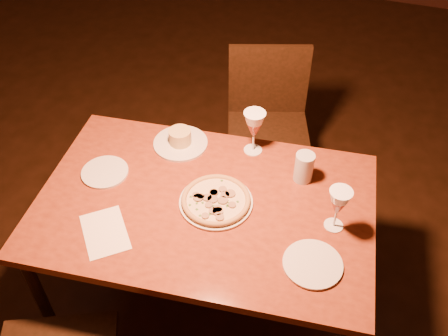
% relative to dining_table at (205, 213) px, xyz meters
% --- Properties ---
extents(floor, '(7.00, 7.00, 0.00)m').
position_rel_dining_table_xyz_m(floor, '(-0.22, 0.07, -0.64)').
color(floor, black).
rests_on(floor, ground).
extents(dining_table, '(1.39, 0.97, 0.70)m').
position_rel_dining_table_xyz_m(dining_table, '(0.00, 0.00, 0.00)').
color(dining_table, brown).
rests_on(dining_table, floor).
extents(chair_far, '(0.53, 0.53, 0.87)m').
position_rel_dining_table_xyz_m(chair_far, '(0.05, 0.82, -0.15)').
color(chair_far, black).
rests_on(chair_far, floor).
extents(pizza_plate, '(0.29, 0.29, 0.03)m').
position_rel_dining_table_xyz_m(pizza_plate, '(0.04, 0.01, 0.08)').
color(pizza_plate, silver).
rests_on(pizza_plate, dining_table).
extents(ramekin_saucer, '(0.24, 0.24, 0.08)m').
position_rel_dining_table_xyz_m(ramekin_saucer, '(-0.22, 0.29, 0.09)').
color(ramekin_saucer, silver).
rests_on(ramekin_saucer, dining_table).
extents(wine_glass_far, '(0.09, 0.09, 0.20)m').
position_rel_dining_table_xyz_m(wine_glass_far, '(0.09, 0.35, 0.16)').
color(wine_glass_far, '#A44B44').
rests_on(wine_glass_far, dining_table).
extents(wine_glass_right, '(0.08, 0.08, 0.19)m').
position_rel_dining_table_xyz_m(wine_glass_right, '(0.50, 0.05, 0.15)').
color(wine_glass_right, '#A44B44').
rests_on(wine_glass_right, dining_table).
extents(water_tumbler, '(0.08, 0.08, 0.13)m').
position_rel_dining_table_xyz_m(water_tumbler, '(0.33, 0.25, 0.13)').
color(water_tumbler, '#B2BCC2').
rests_on(water_tumbler, dining_table).
extents(side_plate_left, '(0.19, 0.19, 0.01)m').
position_rel_dining_table_xyz_m(side_plate_left, '(-0.45, 0.02, 0.07)').
color(side_plate_left, silver).
rests_on(side_plate_left, dining_table).
extents(side_plate_near, '(0.21, 0.21, 0.01)m').
position_rel_dining_table_xyz_m(side_plate_near, '(0.46, -0.15, 0.07)').
color(side_plate_near, silver).
rests_on(side_plate_near, dining_table).
extents(menu_card, '(0.26, 0.27, 0.00)m').
position_rel_dining_table_xyz_m(menu_card, '(-0.30, -0.26, 0.06)').
color(menu_card, white).
rests_on(menu_card, dining_table).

